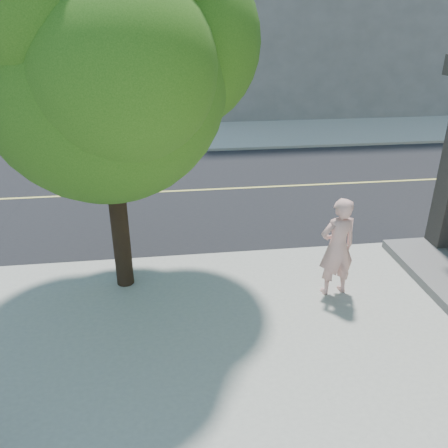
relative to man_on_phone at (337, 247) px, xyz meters
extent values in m
plane|color=black|center=(-6.56, 1.91, -1.12)|extent=(140.00, 140.00, 0.00)
cube|color=black|center=(-6.56, 6.41, -1.11)|extent=(140.00, 9.00, 0.01)
cube|color=#A2A194|center=(6.94, 23.41, -1.06)|extent=(29.00, 25.00, 0.12)
imported|color=#E7A89D|center=(0.00, 0.00, 0.00)|extent=(0.80, 0.59, 2.00)
cylinder|color=black|center=(-4.10, 0.88, 0.72)|extent=(0.34, 0.34, 3.44)
sphere|color=#3B6F1A|center=(-4.10, 0.88, 3.01)|extent=(4.21, 4.21, 4.21)
sphere|color=#3B6F1A|center=(-2.96, 1.45, 3.59)|extent=(3.25, 3.25, 3.25)
sphere|color=#3B6F1A|center=(-5.06, 1.64, 3.78)|extent=(3.06, 3.06, 3.06)
sphere|color=#3B6F1A|center=(-3.72, -0.17, 3.30)|extent=(2.87, 2.87, 2.87)
sphere|color=#3B6F1A|center=(-4.68, 0.11, 4.16)|extent=(2.68, 2.68, 2.68)
camera|label=1|loc=(-3.13, -7.32, 4.02)|focal=36.45mm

